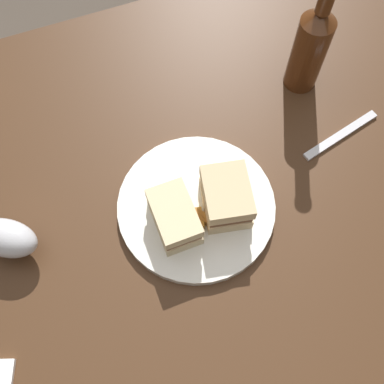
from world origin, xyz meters
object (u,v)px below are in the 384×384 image
at_px(gravy_boat, 5,238).
at_px(cider_bottle, 310,47).
at_px(sandwich_half_left, 174,217).
at_px(fork, 340,134).
at_px(plate, 196,207).
at_px(sandwich_half_right, 226,197).

bearing_deg(gravy_boat, cider_bottle, -167.18).
distance_m(sandwich_half_left, fork, 0.38).
distance_m(sandwich_half_left, gravy_boat, 0.29).
xyz_separation_m(sandwich_half_left, fork, (-0.37, -0.07, -0.05)).
height_order(sandwich_half_left, gravy_boat, sandwich_half_left).
bearing_deg(plate, sandwich_half_left, 22.85).
xyz_separation_m(gravy_boat, cider_bottle, (-0.63, -0.14, 0.06)).
distance_m(plate, fork, 0.33).
bearing_deg(cider_bottle, plate, 32.13).
bearing_deg(sandwich_half_right, cider_bottle, -140.62).
distance_m(gravy_boat, fork, 0.65).
xyz_separation_m(plate, sandwich_half_right, (-0.05, 0.02, 0.04)).
bearing_deg(cider_bottle, sandwich_half_right, 39.38).
distance_m(gravy_boat, cider_bottle, 0.65).
height_order(sandwich_half_left, fork, sandwich_half_left).
height_order(plate, sandwich_half_right, sandwich_half_right).
distance_m(sandwich_half_left, sandwich_half_right, 0.10).
bearing_deg(fork, sandwich_half_right, 0.08).
relative_size(plate, gravy_boat, 2.24).
distance_m(sandwich_half_right, gravy_boat, 0.38).
bearing_deg(sandwich_half_left, gravy_boat, -13.85).
bearing_deg(cider_bottle, sandwich_half_left, 30.97).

